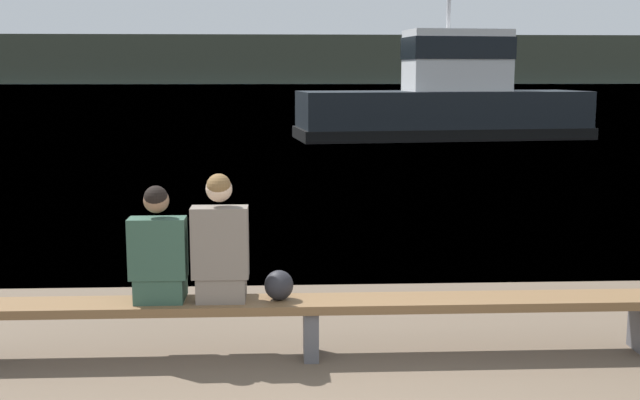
{
  "coord_description": "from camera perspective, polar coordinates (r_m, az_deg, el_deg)",
  "views": [
    {
      "loc": [
        -0.17,
        -4.11,
        2.33
      ],
      "look_at": [
        0.29,
        5.25,
        0.84
      ],
      "focal_mm": 45.0,
      "sensor_mm": 36.0,
      "label": 1
    }
  ],
  "objects": [
    {
      "name": "water_surface",
      "position": [
        128.65,
        -2.76,
        8.02
      ],
      "size": [
        240.0,
        240.0,
        0.0
      ],
      "primitive_type": "plane",
      "color": "#386084",
      "rests_on": "ground"
    },
    {
      "name": "far_shoreline",
      "position": [
        172.3,
        -2.79,
        9.94
      ],
      "size": [
        600.0,
        12.0,
        9.97
      ],
      "primitive_type": "cube",
      "color": "#424738",
      "rests_on": "ground"
    },
    {
      "name": "person_right",
      "position": [
        6.53,
        -7.1,
        -3.33
      ],
      "size": [
        0.46,
        0.4,
        1.05
      ],
      "color": "#70665B",
      "rests_on": "bench_main"
    },
    {
      "name": "shopping_bag",
      "position": [
        6.6,
        -2.94,
        -6.07
      ],
      "size": [
        0.24,
        0.21,
        0.25
      ],
      "color": "#232328",
      "rests_on": "bench_main"
    },
    {
      "name": "person_left",
      "position": [
        6.6,
        -11.41,
        -3.74
      ],
      "size": [
        0.46,
        0.39,
        0.96
      ],
      "color": "#2D4C3D",
      "rests_on": "bench_main"
    },
    {
      "name": "tugboat_red",
      "position": [
        29.08,
        8.9,
        6.73
      ],
      "size": [
        10.67,
        4.43,
        6.23
      ],
      "rotation": [
        0.0,
        0.0,
        1.69
      ],
      "color": "black",
      "rests_on": "water_surface"
    },
    {
      "name": "bench_main",
      "position": [
        6.65,
        -0.66,
        -7.85
      ],
      "size": [
        6.22,
        0.41,
        0.49
      ],
      "color": "brown",
      "rests_on": "ground"
    }
  ]
}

